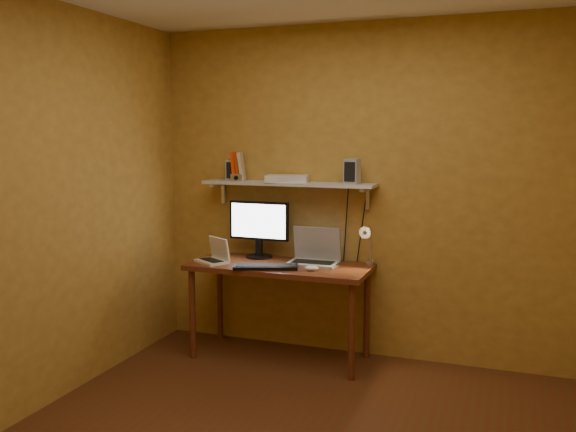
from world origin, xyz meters
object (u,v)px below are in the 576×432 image
at_px(laptop, 315,254).
at_px(speaker_left, 233,170).
at_px(speaker_right, 352,171).
at_px(shelf_camera, 236,178).
at_px(mouse, 312,268).
at_px(router, 287,179).
at_px(netbook, 215,255).
at_px(wall_shelf, 288,184).
at_px(keyboard, 266,267).
at_px(desk_lamp, 367,240).
at_px(desk, 280,275).
at_px(monitor, 259,226).

xyz_separation_m(laptop, speaker_left, (-0.73, 0.07, 0.64)).
distance_m(speaker_right, shelf_camera, 0.94).
xyz_separation_m(mouse, router, (-0.31, 0.32, 0.63)).
height_order(netbook, shelf_camera, shelf_camera).
height_order(wall_shelf, keyboard, wall_shelf).
height_order(laptop, keyboard, laptop).
height_order(wall_shelf, desk_lamp, wall_shelf).
relative_size(desk_lamp, router, 1.15).
xyz_separation_m(laptop, shelf_camera, (-0.66, -0.00, 0.58)).
bearing_deg(speaker_left, mouse, -30.30).
height_order(keyboard, speaker_left, speaker_left).
height_order(wall_shelf, speaker_right, speaker_right).
relative_size(mouse, shelf_camera, 1.05).
bearing_deg(desk, wall_shelf, 90.00).
bearing_deg(desk_lamp, keyboard, -156.83).
relative_size(speaker_left, speaker_right, 0.89).
xyz_separation_m(monitor, speaker_right, (0.77, -0.00, 0.46)).
relative_size(desk_lamp, shelf_camera, 3.82).
distance_m(desk_lamp, router, 0.80).
relative_size(speaker_right, router, 0.58).
bearing_deg(laptop, netbook, -164.19).
bearing_deg(shelf_camera, wall_shelf, 9.57).
xyz_separation_m(keyboard, router, (0.04, 0.36, 0.64)).
relative_size(monitor, router, 1.56).
height_order(speaker_left, shelf_camera, speaker_left).
bearing_deg(desk, desk_lamp, 10.81).
relative_size(monitor, netbook, 1.63).
distance_m(wall_shelf, laptop, 0.59).
distance_m(laptop, keyboard, 0.42).
bearing_deg(desk, keyboard, -104.42).
bearing_deg(speaker_left, shelf_camera, -55.61).
bearing_deg(shelf_camera, speaker_right, 3.67).
bearing_deg(desk, laptop, 27.03).
xyz_separation_m(laptop, router, (-0.25, 0.06, 0.58)).
bearing_deg(netbook, router, 61.75).
xyz_separation_m(netbook, speaker_left, (0.02, 0.30, 0.66)).
distance_m(monitor, router, 0.46).
relative_size(speaker_right, shelf_camera, 1.93).
bearing_deg(speaker_right, shelf_camera, -170.24).
xyz_separation_m(speaker_right, router, (-0.53, 0.00, -0.07)).
xyz_separation_m(speaker_left, shelf_camera, (0.07, -0.07, -0.06)).
xyz_separation_m(keyboard, speaker_right, (0.57, 0.36, 0.71)).
height_order(monitor, router, router).
bearing_deg(speaker_left, desk, -29.94).
height_order(wall_shelf, netbook, wall_shelf).
relative_size(desk, keyboard, 2.92).
distance_m(netbook, keyboard, 0.47).
bearing_deg(desk_lamp, shelf_camera, -179.87).
height_order(desk, netbook, netbook).
relative_size(desk, wall_shelf, 1.00).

